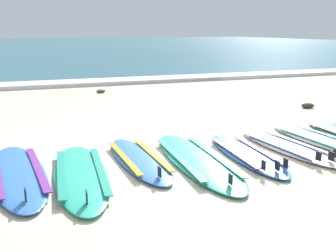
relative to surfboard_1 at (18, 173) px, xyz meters
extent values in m
plane|color=beige|center=(1.96, 0.10, -0.04)|extent=(80.00, 80.00, 0.00)
cube|color=#23667A|center=(1.96, 37.15, 0.01)|extent=(80.00, 60.00, 0.10)
cube|color=white|center=(1.96, 7.68, 0.02)|extent=(80.00, 1.05, 0.11)
ellipsoid|color=#3875CC|center=(0.00, 0.00, 0.00)|extent=(0.68, 2.37, 0.07)
cube|color=purple|center=(0.21, 0.01, 0.04)|extent=(0.15, 1.65, 0.01)
cube|color=black|center=(0.04, -0.92, 0.09)|extent=(0.02, 0.09, 0.11)
ellipsoid|color=#2DB793|center=(0.64, -0.27, 0.00)|extent=(0.84, 2.37, 0.07)
cube|color=teal|center=(0.43, -0.25, 0.04)|extent=(0.26, 1.62, 0.01)
cube|color=teal|center=(0.85, -0.29, 0.04)|extent=(0.26, 1.62, 0.01)
cube|color=black|center=(0.54, -1.17, 0.09)|extent=(0.02, 0.09, 0.11)
ellipsoid|color=#3875CC|center=(1.40, 0.04, 0.00)|extent=(0.54, 2.02, 0.07)
cube|color=gold|center=(1.21, 0.04, 0.04)|extent=(0.10, 1.41, 0.01)
cube|color=gold|center=(1.58, 0.03, 0.04)|extent=(0.10, 1.41, 0.01)
cube|color=black|center=(1.38, -0.75, 0.09)|extent=(0.01, 0.09, 0.11)
ellipsoid|color=#2DB793|center=(2.05, -0.24, 0.00)|extent=(0.85, 2.55, 0.07)
cube|color=teal|center=(1.82, -0.22, 0.04)|extent=(0.24, 1.76, 0.01)
cube|color=teal|center=(2.27, -0.26, 0.04)|extent=(0.24, 1.76, 0.01)
cube|color=black|center=(1.96, -1.21, 0.09)|extent=(0.02, 0.09, 0.11)
ellipsoid|color=#3875CC|center=(2.73, -0.25, 0.00)|extent=(0.69, 2.02, 0.07)
cube|color=purple|center=(2.55, -0.24, 0.04)|extent=(0.21, 1.38, 0.01)
cube|color=purple|center=(2.91, -0.27, 0.04)|extent=(0.21, 1.38, 0.01)
cube|color=black|center=(2.65, -1.02, 0.09)|extent=(0.02, 0.09, 0.11)
cube|color=black|center=(2.52, -0.95, 0.09)|extent=(0.02, 0.09, 0.11)
cube|color=black|center=(2.79, -0.97, 0.09)|extent=(0.02, 0.09, 0.11)
ellipsoid|color=silver|center=(3.42, -0.17, 0.00)|extent=(0.58, 2.02, 0.07)
cube|color=#334CB2|center=(3.24, -0.18, 0.04)|extent=(0.13, 1.40, 0.01)
cube|color=#334CB2|center=(3.60, -0.16, 0.04)|extent=(0.13, 1.40, 0.01)
cube|color=black|center=(3.45, -0.95, 0.09)|extent=(0.02, 0.09, 0.11)
cube|color=black|center=(3.31, -0.90, 0.09)|extent=(0.02, 0.09, 0.11)
cube|color=black|center=(3.59, -0.88, 0.09)|extent=(0.02, 0.09, 0.11)
ellipsoid|color=white|center=(4.08, 0.00, 0.00)|extent=(0.53, 2.02, 0.07)
cube|color=teal|center=(3.90, 0.00, 0.04)|extent=(0.09, 1.41, 0.01)
cube|color=teal|center=(4.26, 0.00, 0.04)|extent=(0.09, 1.41, 0.01)
ellipsoid|color=#2D381E|center=(5.71, 2.28, 0.01)|extent=(0.27, 0.22, 0.10)
ellipsoid|color=#4C4228|center=(2.22, 5.89, 0.00)|extent=(0.23, 0.19, 0.08)
camera|label=1|loc=(-0.07, -4.75, 1.55)|focal=45.88mm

